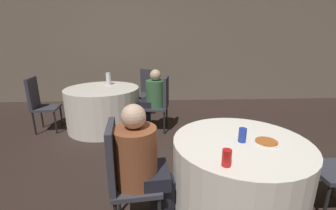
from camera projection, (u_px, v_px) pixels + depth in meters
wall_back at (179, 46)px, 5.66m from camera, size 16.00×0.06×2.80m
table_near at (238, 179)px, 2.03m from camera, size 1.17×1.17×0.75m
table_far at (104, 108)px, 4.08m from camera, size 1.30×1.30×0.75m
chair_near_west at (124, 170)px, 1.83m from camera, size 0.45×0.44×0.96m
chair_far_west at (39, 101)px, 3.87m from camera, size 0.44×0.44×0.96m
chair_far_east at (162, 100)px, 3.91m from camera, size 0.46×0.46×0.96m
chair_far_northeast at (145, 88)px, 4.82m from camera, size 0.56×0.56×0.96m
person_floral_shirt at (144, 167)px, 1.85m from camera, size 0.52×0.37×1.12m
person_green_jacket at (152, 100)px, 3.93m from camera, size 0.51×0.38×1.09m
pizza_plate_near at (266, 142)px, 1.89m from camera, size 0.22×0.22×0.02m
soda_can_blue at (242, 135)px, 1.90m from camera, size 0.07×0.07×0.12m
soda_can_red at (227, 158)px, 1.54m from camera, size 0.07×0.07×0.12m
bottle_far at (108, 79)px, 4.24m from camera, size 0.09×0.09×0.23m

